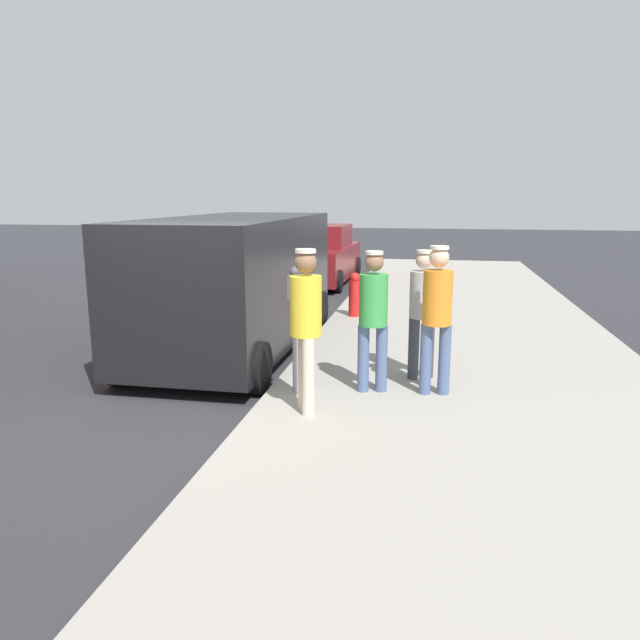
% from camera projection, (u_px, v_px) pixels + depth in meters
% --- Properties ---
extents(ground_plane, '(80.00, 80.00, 0.00)m').
position_uv_depth(ground_plane, '(180.00, 406.00, 7.20)').
color(ground_plane, '#2D2D33').
extents(sidewalk_slab, '(5.00, 32.00, 0.15)m').
position_uv_depth(sidewalk_slab, '(480.00, 420.00, 6.54)').
color(sidewalk_slab, '#9E998E').
rests_on(sidewalk_slab, ground).
extents(parking_meter_near, '(0.14, 0.18, 1.52)m').
position_uv_depth(parking_meter_near, '(295.00, 308.00, 7.04)').
color(parking_meter_near, gray).
rests_on(parking_meter_near, sidewalk_slab).
extents(pedestrian_in_green, '(0.35, 0.34, 1.70)m').
position_uv_depth(pedestrian_in_green, '(373.00, 312.00, 7.08)').
color(pedestrian_in_green, '#4C608C').
rests_on(pedestrian_in_green, sidewalk_slab).
extents(pedestrian_in_orange, '(0.36, 0.34, 1.77)m').
position_uv_depth(pedestrian_in_orange, '(437.00, 310.00, 6.97)').
color(pedestrian_in_orange, '#4C608C').
rests_on(pedestrian_in_orange, sidewalk_slab).
extents(pedestrian_in_yellow, '(0.34, 0.34, 1.79)m').
position_uv_depth(pedestrian_in_yellow, '(306.00, 320.00, 6.39)').
color(pedestrian_in_yellow, beige).
rests_on(pedestrian_in_yellow, sidewalk_slab).
extents(pedestrian_in_gray, '(0.34, 0.34, 1.66)m').
position_uv_depth(pedestrian_in_gray, '(423.00, 306.00, 7.62)').
color(pedestrian_in_gray, '#383D47').
rests_on(pedestrian_in_gray, sidewalk_slab).
extents(parked_van, '(2.16, 5.21, 2.15)m').
position_uv_depth(parked_van, '(236.00, 280.00, 9.55)').
color(parked_van, black).
rests_on(parked_van, ground).
extents(parked_sedan_ahead, '(2.01, 4.43, 1.65)m').
position_uv_depth(parked_sedan_ahead, '(318.00, 257.00, 17.18)').
color(parked_sedan_ahead, maroon).
rests_on(parked_sedan_ahead, ground).
extents(fire_hydrant, '(0.24, 0.24, 0.86)m').
position_uv_depth(fire_hydrant, '(355.00, 295.00, 11.71)').
color(fire_hydrant, red).
rests_on(fire_hydrant, sidewalk_slab).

